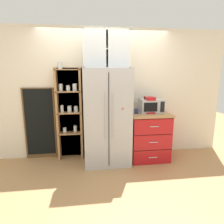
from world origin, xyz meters
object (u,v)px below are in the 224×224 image
object	(u,v)px
refrigerator	(107,117)
coffee_maker	(149,105)
microwave	(151,106)
mug_navy	(136,111)
chalkboard_menu	(40,123)
bottle_clear	(149,106)

from	to	relation	value
refrigerator	coffee_maker	distance (m)	0.86
microwave	mug_navy	xyz separation A→B (m)	(-0.32, -0.10, -0.08)
mug_navy	chalkboard_menu	xyz separation A→B (m)	(-1.85, 0.34, -0.27)
coffee_maker	bottle_clear	bearing A→B (deg)	90.00
mug_navy	coffee_maker	bearing A→B (deg)	12.40
mug_navy	bottle_clear	bearing A→B (deg)	13.17
refrigerator	microwave	distance (m)	0.90
mug_navy	chalkboard_menu	distance (m)	1.90
mug_navy	bottle_clear	size ratio (longest dim) A/B	0.38
microwave	chalkboard_menu	xyz separation A→B (m)	(-2.17, 0.24, -0.35)
refrigerator	bottle_clear	distance (m)	0.85
mug_navy	bottle_clear	world-z (taller)	bottle_clear
microwave	chalkboard_menu	bearing A→B (deg)	173.63
refrigerator	coffee_maker	bearing A→B (deg)	3.01
coffee_maker	mug_navy	bearing A→B (deg)	-167.60
coffee_maker	chalkboard_menu	xyz separation A→B (m)	(-2.12, 0.28, -0.38)
coffee_maker	bottle_clear	size ratio (longest dim) A/B	1.09
refrigerator	mug_navy	xyz separation A→B (m)	(0.56, -0.01, 0.10)
chalkboard_menu	mug_navy	bearing A→B (deg)	-10.48
chalkboard_menu	microwave	bearing A→B (deg)	-6.37
mug_navy	bottle_clear	distance (m)	0.28
refrigerator	coffee_maker	world-z (taller)	refrigerator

